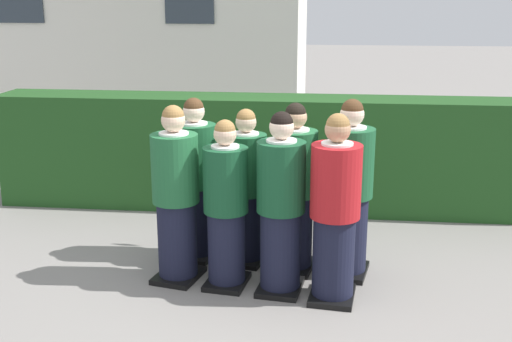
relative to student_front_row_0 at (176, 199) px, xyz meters
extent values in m
plane|color=gray|center=(0.73, -0.11, -0.80)|extent=(60.00, 60.00, 0.00)
cylinder|color=black|center=(0.00, 0.00, -0.42)|extent=(0.37, 0.37, 0.78)
cube|color=black|center=(0.00, 0.00, -0.78)|extent=(0.49, 0.56, 0.05)
cylinder|color=#1E5B33|center=(0.00, 0.00, 0.29)|extent=(0.44, 0.44, 0.64)
cylinder|color=white|center=(0.00, 0.00, 0.62)|extent=(0.27, 0.27, 0.03)
cube|color=#236038|center=(0.05, 0.20, 0.42)|extent=(0.04, 0.02, 0.28)
sphere|color=beige|center=(0.00, 0.00, 0.74)|extent=(0.22, 0.22, 0.22)
sphere|color=olive|center=(0.00, 0.00, 0.78)|extent=(0.20, 0.20, 0.20)
cylinder|color=black|center=(0.48, -0.09, -0.44)|extent=(0.35, 0.35, 0.73)
cube|color=black|center=(0.48, -0.09, -0.78)|extent=(0.42, 0.50, 0.05)
cylinder|color=#144728|center=(0.48, -0.09, 0.22)|extent=(0.41, 0.41, 0.60)
cylinder|color=white|center=(0.48, -0.09, 0.53)|extent=(0.25, 0.25, 0.03)
cube|color=gold|center=(0.51, 0.11, 0.34)|extent=(0.04, 0.02, 0.26)
sphere|color=beige|center=(0.48, -0.09, 0.65)|extent=(0.21, 0.21, 0.21)
sphere|color=olive|center=(0.48, -0.09, 0.68)|extent=(0.19, 0.19, 0.19)
cube|color=white|center=(0.52, 0.18, 0.13)|extent=(0.15, 0.03, 0.20)
cylinder|color=black|center=(0.99, -0.15, -0.42)|extent=(0.37, 0.37, 0.77)
cube|color=black|center=(0.99, -0.15, -0.78)|extent=(0.44, 0.52, 0.05)
cylinder|color=#144728|center=(0.99, -0.15, 0.28)|extent=(0.44, 0.44, 0.64)
cylinder|color=white|center=(0.99, -0.15, 0.61)|extent=(0.27, 0.27, 0.03)
cube|color=navy|center=(1.02, 0.06, 0.41)|extent=(0.04, 0.02, 0.28)
sphere|color=beige|center=(0.99, -0.15, 0.73)|extent=(0.22, 0.22, 0.22)
sphere|color=black|center=(0.99, -0.15, 0.77)|extent=(0.20, 0.20, 0.20)
cube|color=white|center=(1.03, 0.13, 0.19)|extent=(0.15, 0.03, 0.20)
cylinder|color=black|center=(1.47, -0.26, -0.41)|extent=(0.37, 0.37, 0.78)
cube|color=black|center=(1.47, -0.26, -0.78)|extent=(0.44, 0.52, 0.05)
cylinder|color=#AD191E|center=(1.47, -0.26, 0.29)|extent=(0.44, 0.44, 0.64)
cylinder|color=white|center=(1.47, -0.26, 0.62)|extent=(0.27, 0.27, 0.03)
cube|color=navy|center=(1.49, -0.05, 0.42)|extent=(0.04, 0.02, 0.28)
sphere|color=tan|center=(1.47, -0.26, 0.74)|extent=(0.22, 0.22, 0.22)
sphere|color=olive|center=(1.47, -0.26, 0.78)|extent=(0.20, 0.20, 0.20)
cylinder|color=black|center=(0.07, 0.56, -0.42)|extent=(0.37, 0.37, 0.77)
cube|color=black|center=(0.07, 0.56, -0.78)|extent=(0.48, 0.55, 0.05)
cylinder|color=#19512D|center=(0.07, 0.56, 0.28)|extent=(0.43, 0.43, 0.63)
cylinder|color=white|center=(0.07, 0.56, 0.60)|extent=(0.27, 0.27, 0.03)
cube|color=#236038|center=(0.12, 0.76, 0.41)|extent=(0.04, 0.02, 0.28)
sphere|color=beige|center=(0.07, 0.56, 0.73)|extent=(0.22, 0.22, 0.22)
sphere|color=#472D19|center=(0.07, 0.56, 0.76)|extent=(0.20, 0.20, 0.20)
cube|color=white|center=(0.14, 0.82, 0.19)|extent=(0.15, 0.04, 0.20)
cylinder|color=black|center=(0.60, 0.49, -0.44)|extent=(0.35, 0.35, 0.73)
cube|color=black|center=(0.60, 0.49, -0.78)|extent=(0.45, 0.52, 0.05)
cylinder|color=#19512D|center=(0.60, 0.49, 0.22)|extent=(0.41, 0.41, 0.60)
cylinder|color=white|center=(0.60, 0.49, 0.53)|extent=(0.25, 0.25, 0.03)
cube|color=#236038|center=(0.64, 0.68, 0.34)|extent=(0.04, 0.02, 0.26)
sphere|color=beige|center=(0.60, 0.49, 0.64)|extent=(0.21, 0.21, 0.21)
sphere|color=olive|center=(0.60, 0.49, 0.68)|extent=(0.19, 0.19, 0.19)
cylinder|color=black|center=(1.08, 0.35, -0.42)|extent=(0.37, 0.37, 0.77)
cube|color=black|center=(1.08, 0.35, -0.78)|extent=(0.46, 0.53, 0.05)
cylinder|color=#1E5B33|center=(1.08, 0.35, 0.28)|extent=(0.43, 0.43, 0.63)
cylinder|color=white|center=(1.08, 0.35, 0.60)|extent=(0.27, 0.27, 0.03)
cube|color=#236038|center=(1.12, 0.56, 0.41)|extent=(0.04, 0.02, 0.28)
sphere|color=tan|center=(1.08, 0.35, 0.73)|extent=(0.22, 0.22, 0.22)
sphere|color=black|center=(1.08, 0.35, 0.77)|extent=(0.20, 0.20, 0.20)
cylinder|color=black|center=(1.61, 0.30, -0.41)|extent=(0.38, 0.38, 0.79)
cube|color=black|center=(1.61, 0.30, -0.78)|extent=(0.48, 0.56, 0.05)
cylinder|color=#19512D|center=(1.61, 0.30, 0.32)|extent=(0.45, 0.45, 0.65)
cylinder|color=white|center=(1.61, 0.30, 0.65)|extent=(0.28, 0.28, 0.03)
cube|color=#236038|center=(1.65, 0.51, 0.45)|extent=(0.04, 0.02, 0.29)
sphere|color=beige|center=(1.61, 0.30, 0.78)|extent=(0.22, 0.22, 0.22)
sphere|color=#472D19|center=(1.61, 0.30, 0.82)|extent=(0.21, 0.21, 0.21)
cube|color=#214C1E|center=(0.73, 2.23, -0.09)|extent=(7.00, 0.70, 1.42)
cube|color=silver|center=(-2.76, 8.41, 1.36)|extent=(7.15, 4.47, 4.32)
camera|label=1|loc=(1.37, -5.55, 1.84)|focal=44.88mm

